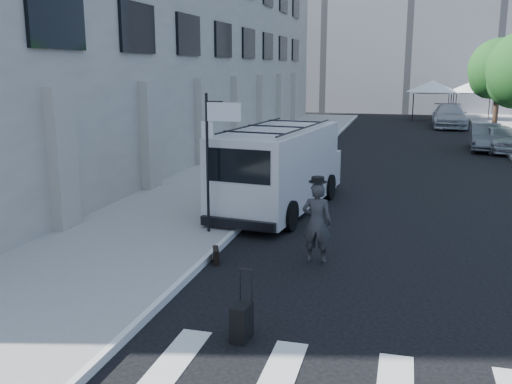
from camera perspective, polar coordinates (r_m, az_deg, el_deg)
The scene contains 14 objects.
ground at distance 11.15m, azimuth 2.55°, elevation -10.14°, with size 120.00×120.00×0.00m, color black.
sidewalk_left at distance 27.17m, azimuth 0.95°, elevation 3.55°, with size 4.50×48.00×0.15m, color gray.
building_left at distance 31.26m, azimuth -11.58°, elevation 15.37°, with size 10.00×44.00×12.00m, color gray.
sign_pole at distance 14.11m, azimuth -4.02°, elevation 5.79°, with size 1.03×0.07×3.50m.
tree_far at distance 39.59m, azimuth 22.97°, elevation 11.06°, with size 3.80×3.83×6.03m.
tent_left at distance 48.13m, azimuth 17.22°, elevation 10.05°, with size 4.00×4.00×3.20m.
tent_right at distance 48.86m, azimuth 21.00°, elevation 9.81°, with size 4.00×4.00×3.20m.
businessman at distance 12.66m, azimuth 6.10°, elevation -3.06°, with size 0.66×0.44×1.82m, color #313234.
briefcase at distance 12.78m, azimuth -4.03°, elevation -6.35°, with size 0.12×0.44×0.34m, color black.
suitcase at distance 9.31m, azimuth -1.46°, elevation -12.87°, with size 0.30×0.44×1.14m.
cargo_van at distance 17.30m, azimuth 2.45°, elevation 2.43°, with size 2.96×6.80×2.47m.
parked_car_a at distance 31.68m, azimuth 23.18°, elevation 4.97°, with size 1.65×4.11×1.40m, color #A2A5A9.
parked_car_b at distance 32.12m, azimuth 21.96°, elevation 5.13°, with size 1.44×4.14×1.36m, color #57595E.
parked_car_c at distance 43.18m, azimuth 18.76°, elevation 7.19°, with size 2.26×5.56×1.61m, color #AAACB2.
Camera 1 is at (2.15, -10.07, 4.29)m, focal length 40.00 mm.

